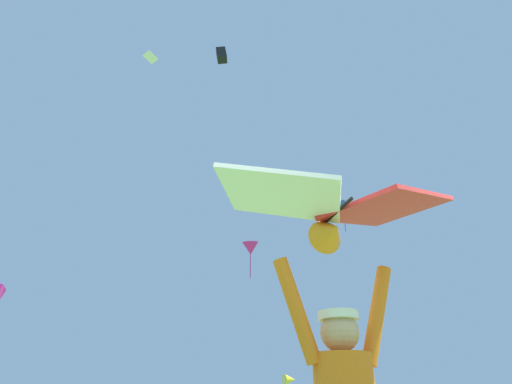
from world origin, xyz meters
TOP-DOWN VIEW (x-y plane):
  - held_stunt_kite at (-0.10, -0.39)m, footprint 1.67×0.96m
  - distant_kite_white_high_right at (-0.46, 14.23)m, footprint 0.78×0.80m
  - distant_kite_magenta_overhead_distant at (8.24, 22.20)m, footprint 1.20×1.23m
  - distant_kite_blue_mid_left at (11.27, 15.53)m, footprint 1.06×0.99m
  - distant_kite_black_mid_right at (3.31, 14.35)m, footprint 0.76×0.82m

SIDE VIEW (x-z plane):
  - held_stunt_kite at x=-0.10m, z-range 2.06..2.45m
  - distant_kite_magenta_overhead_distant at x=8.24m, z-range 9.05..11.61m
  - distant_kite_blue_mid_left at x=11.27m, z-range 10.06..11.96m
  - distant_kite_white_high_right at x=-0.46m, z-range 16.74..17.05m
  - distant_kite_black_mid_right at x=3.31m, z-range 18.07..19.05m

